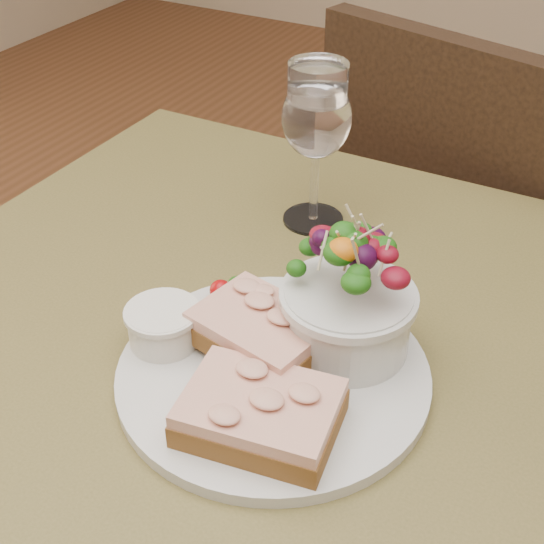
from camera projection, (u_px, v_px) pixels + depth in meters
The scene contains 9 objects.
cafe_table at pixel (262, 422), 0.76m from camera, with size 0.80×0.80×0.75m.
chair_far at pixel (465, 342), 1.40m from camera, with size 0.52×0.52×0.90m.
dinner_plate at pixel (273, 374), 0.66m from camera, with size 0.27×0.27×0.01m, color silver.
sandwich_front at pixel (260, 413), 0.60m from camera, with size 0.13×0.11×0.03m.
sandwich_back at pixel (262, 330), 0.67m from camera, with size 0.13×0.11×0.03m.
ramekin at pixel (163, 324), 0.68m from camera, with size 0.06×0.06×0.04m.
salad_bowl at pixel (349, 294), 0.65m from camera, with size 0.11×0.11×0.13m.
garnish at pixel (233, 293), 0.74m from camera, with size 0.05×0.04×0.02m.
wine_glass at pixel (316, 123), 0.81m from camera, with size 0.08×0.08×0.18m.
Camera 1 is at (0.26, -0.46, 1.22)m, focal length 50.00 mm.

